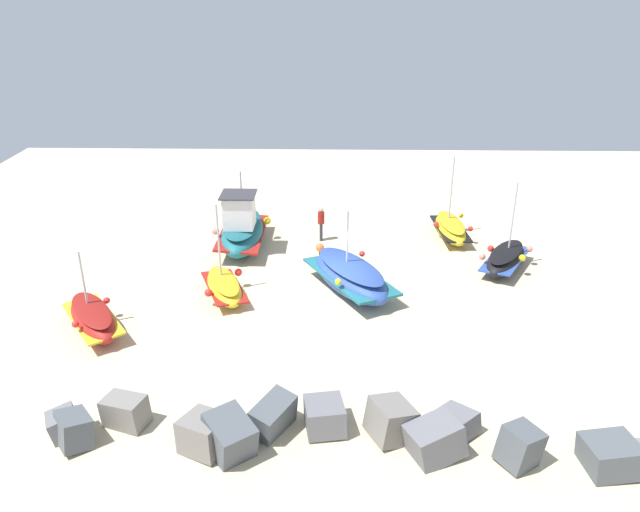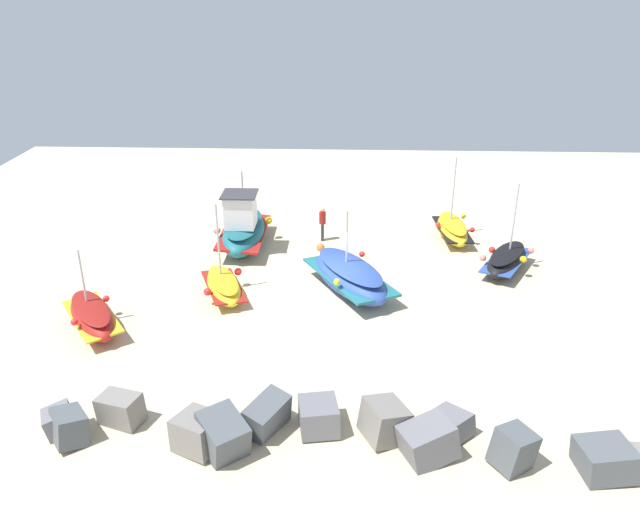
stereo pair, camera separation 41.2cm
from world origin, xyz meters
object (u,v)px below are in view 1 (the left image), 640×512
at_px(fishing_boat_0, 242,229).
at_px(fishing_boat_5, 224,287).
at_px(fishing_boat_3, 505,259).
at_px(mooring_buoy_0, 320,248).
at_px(fishing_boat_2, 350,276).
at_px(fishing_boat_4, 93,318).
at_px(person_walking, 321,222).
at_px(fishing_boat_1, 451,228).

distance_m(fishing_boat_0, fishing_boat_5, 4.90).
xyz_separation_m(fishing_boat_3, mooring_buoy_0, (8.04, -1.34, -0.15)).
bearing_deg(fishing_boat_2, fishing_boat_5, -113.70).
height_order(fishing_boat_2, fishing_boat_3, fishing_boat_3).
bearing_deg(fishing_boat_3, fishing_boat_2, -42.12).
xyz_separation_m(fishing_boat_3, fishing_boat_4, (16.01, 5.43, 0.00)).
bearing_deg(fishing_boat_4, person_walking, 100.90).
distance_m(fishing_boat_5, mooring_buoy_0, 5.49).
distance_m(fishing_boat_4, fishing_boat_5, 5.05).
bearing_deg(fishing_boat_1, person_walking, -90.38).
relative_size(fishing_boat_2, person_walking, 3.02).
distance_m(fishing_boat_2, mooring_buoy_0, 3.75).
bearing_deg(fishing_boat_0, fishing_boat_3, 79.86).
distance_m(fishing_boat_3, mooring_buoy_0, 8.15).
bearing_deg(mooring_buoy_0, person_walking, -90.67).
distance_m(fishing_boat_0, person_walking, 3.77).
relative_size(fishing_boat_2, fishing_boat_4, 1.38).
distance_m(fishing_boat_3, fishing_boat_4, 16.91).
bearing_deg(fishing_boat_0, person_walking, 104.21).
bearing_deg(fishing_boat_0, fishing_boat_4, -29.44).
height_order(fishing_boat_3, fishing_boat_4, fishing_boat_3).
height_order(fishing_boat_1, fishing_boat_5, fishing_boat_1).
distance_m(fishing_boat_1, fishing_boat_3, 3.94).
bearing_deg(fishing_boat_4, fishing_boat_3, 72.90).
distance_m(fishing_boat_3, fishing_boat_5, 12.06).
height_order(fishing_boat_2, mooring_buoy_0, fishing_boat_2).
relative_size(fishing_boat_0, mooring_buoy_0, 8.76).
xyz_separation_m(fishing_boat_2, fishing_boat_3, (-6.74, -2.17, -0.16)).
bearing_deg(fishing_boat_1, mooring_buoy_0, -75.43).
distance_m(fishing_boat_4, person_walking, 11.67).
relative_size(fishing_boat_3, mooring_buoy_0, 6.98).
height_order(fishing_boat_0, person_walking, fishing_boat_0).
height_order(fishing_boat_2, person_walking, fishing_boat_2).
height_order(fishing_boat_1, fishing_boat_2, fishing_boat_1).
distance_m(fishing_boat_1, fishing_boat_2, 7.56).
height_order(fishing_boat_2, fishing_boat_5, fishing_boat_5).
distance_m(fishing_boat_2, fishing_boat_3, 7.08).
relative_size(person_walking, mooring_buoy_0, 2.99).
relative_size(fishing_boat_0, fishing_boat_4, 1.34).
relative_size(fishing_boat_1, fishing_boat_5, 1.05).
xyz_separation_m(fishing_boat_4, fishing_boat_5, (-4.26, -2.71, -0.09)).
distance_m(fishing_boat_2, fishing_boat_5, 5.05).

